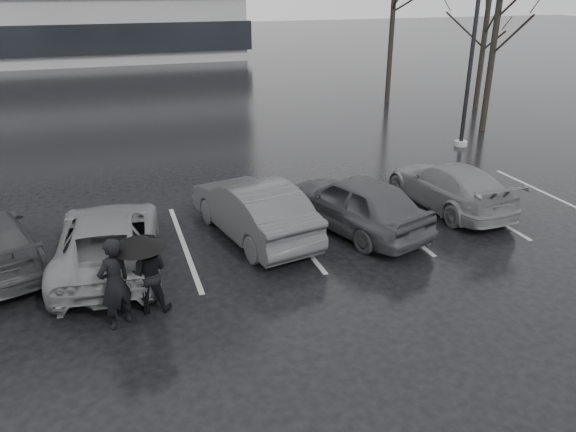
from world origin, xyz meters
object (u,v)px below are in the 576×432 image
Objects in this scene: car_west_b at (108,240)px; tree_ne at (484,37)px; pedestrian_left at (115,284)px; pedestrian_right at (148,273)px; tree_east at (495,35)px; tree_north at (393,19)px; car_west_a at (253,209)px; car_main at (355,203)px; lamp_post at (474,37)px; car_east at (449,186)px.

car_west_b is 22.23m from tree_ne.
pedestrian_right is (0.64, 0.40, -0.09)m from pedestrian_left.
tree_east is 4.74m from tree_ne.
pedestrian_left reaches higher than car_west_b.
tree_north is at bearing -117.21° from pedestrian_right.
car_west_a is 0.95× the size of car_west_b.
car_main is at bearing 158.72° from car_west_a.
car_west_a is at bearing -128.21° from tree_north.
lamp_post is at bearing 179.84° from pedestrian_left.
car_west_b is 0.53× the size of lamp_post.
car_west_a is at bearing -165.61° from car_west_b.
car_west_b is at bearing 1.09° from car_east.
car_main is 5.95m from pedestrian_right.
tree_ne is (4.85, 5.85, -0.65)m from lamp_post.
car_west_a is 0.57× the size of tree_east.
tree_east is at bearing -160.64° from car_west_a.
car_west_b is 18.19m from tree_east.
tree_ne reaches higher than car_east.
lamp_post is at bearing -141.81° from tree_east.
tree_north is (14.96, 15.06, 3.58)m from car_west_b.
tree_ne is 4.67m from tree_north.
car_west_a is 1.02× the size of car_east.
lamp_post is 3.00m from tree_east.
car_east is 2.45× the size of pedestrian_left.
car_west_a is 3.61m from car_west_b.
car_east is at bearing -170.42° from car_west_b.
car_west_a is (-2.62, 0.44, -0.00)m from car_main.
tree_east is (12.39, 7.47, 3.25)m from car_west_a.
pedestrian_right is (-2.86, -2.75, 0.08)m from car_west_a.
tree_east is (2.35, 1.85, -0.15)m from lamp_post.
lamp_post is 1.13× the size of tree_east.
car_west_a reaches higher than car_east.
car_east is at bearing 171.90° from car_main.
car_east is 2.72× the size of pedestrian_right.
lamp_post is at bearing -130.84° from car_east.
tree_ne reaches higher than car_west_b.
pedestrian_left is 1.11× the size of pedestrian_right.
lamp_post is 8.96m from tree_north.
car_east is (9.42, 0.74, -0.02)m from car_west_b.
tree_north is (11.39, 14.47, 3.50)m from car_west_a.
tree_east reaches higher than pedestrian_right.
tree_east is 7.08m from tree_north.
lamp_post is (12.90, 8.37, 3.33)m from pedestrian_right.
car_west_a is 2.48× the size of pedestrian_left.
tree_north is (-1.00, 7.00, 0.25)m from tree_east.
tree_north is (14.26, 17.22, 3.43)m from pedestrian_right.
pedestrian_right is (-5.48, -2.31, 0.07)m from car_main.
car_main is at bearing -173.60° from car_west_b.
pedestrian_right is at bearing -147.02° from lamp_post.
tree_north is (5.53, 14.32, 3.60)m from car_east.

